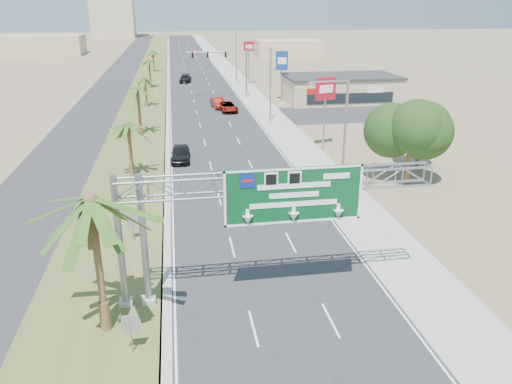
{
  "coord_description": "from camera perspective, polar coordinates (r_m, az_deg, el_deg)",
  "views": [
    {
      "loc": [
        -5.27,
        -13.6,
        15.14
      ],
      "look_at": [
        -0.55,
        15.01,
        4.2
      ],
      "focal_mm": 35.0,
      "sensor_mm": 36.0,
      "label": 1
    }
  ],
  "objects": [
    {
      "name": "sidewalk_right",
      "position": [
        125.28,
        -3.08,
        13.73
      ],
      "size": [
        4.0,
        300.0,
        0.1
      ],
      "primitive_type": "cube",
      "color": "#9E9B93",
      "rests_on": "ground"
    },
    {
      "name": "building_distant_right",
      "position": [
        158.11,
        3.69,
        16.05
      ],
      "size": [
        20.0,
        12.0,
        5.0
      ],
      "primitive_type": "cube",
      "color": "tan",
      "rests_on": "ground"
    },
    {
      "name": "pole_sign_red_far",
      "position": [
        101.52,
        -0.83,
        15.93
      ],
      "size": [
        2.12,
        1.19,
        8.54
      ],
      "color": "gray",
      "rests_on": "ground"
    },
    {
      "name": "median_signback_a",
      "position": [
        24.04,
        -14.16,
        -14.76
      ],
      "size": [
        0.75,
        0.08,
        2.08
      ],
      "color": "gray",
      "rests_on": "ground"
    },
    {
      "name": "oak_near",
      "position": [
        45.74,
        17.34,
        6.31
      ],
      "size": [
        4.5,
        4.5,
        6.8
      ],
      "color": "brown",
      "rests_on": "ground"
    },
    {
      "name": "median_grass",
      "position": [
        124.61,
        -11.8,
        13.3
      ],
      "size": [
        7.0,
        300.0,
        0.12
      ],
      "primitive_type": "cube",
      "color": "#435826",
      "rests_on": "ground"
    },
    {
      "name": "pole_sign_red_near",
      "position": [
        55.22,
        7.96,
        11.2
      ],
      "size": [
        2.39,
        0.97,
        8.04
      ],
      "color": "gray",
      "rests_on": "ground"
    },
    {
      "name": "palm_near",
      "position": [
        23.44,
        -18.39,
        -0.94
      ],
      "size": [
        5.7,
        5.7,
        8.35
      ],
      "color": "brown",
      "rests_on": "ground"
    },
    {
      "name": "car_mid_lane",
      "position": [
        78.89,
        -4.36,
        10.13
      ],
      "size": [
        2.26,
        4.94,
        1.57
      ],
      "primitive_type": "imported",
      "rotation": [
        0.0,
        0.0,
        0.13
      ],
      "color": "maroon",
      "rests_on": "ground"
    },
    {
      "name": "streetlight_far",
      "position": [
        102.91,
        -2.39,
        14.83
      ],
      "size": [
        3.27,
        0.44,
        10.0
      ],
      "color": "gray",
      "rests_on": "ground"
    },
    {
      "name": "car_left_lane",
      "position": [
        51.82,
        -8.64,
        4.38
      ],
      "size": [
        2.13,
        4.82,
        1.61
      ],
      "primitive_type": "imported",
      "rotation": [
        0.0,
        0.0,
        -0.05
      ],
      "color": "black",
      "rests_on": "ground"
    },
    {
      "name": "palm_row_b",
      "position": [
        46.93,
        -14.43,
        7.42
      ],
      "size": [
        3.99,
        3.99,
        5.95
      ],
      "color": "brown",
      "rests_on": "ground"
    },
    {
      "name": "palm_row_f",
      "position": [
        124.11,
        -11.72,
        15.44
      ],
      "size": [
        3.99,
        3.99,
        5.75
      ],
      "color": "brown",
      "rests_on": "ground"
    },
    {
      "name": "median_signback_b",
      "position": [
        34.59,
        -13.96,
        -3.29
      ],
      "size": [
        0.75,
        0.08,
        2.08
      ],
      "color": "gray",
      "rests_on": "ground"
    },
    {
      "name": "palm_row_e",
      "position": [
        99.2,
        -12.15,
        14.42
      ],
      "size": [
        3.99,
        3.99,
        6.15
      ],
      "color": "brown",
      "rests_on": "ground"
    },
    {
      "name": "pole_sign_blue",
      "position": [
        83.94,
        2.96,
        14.51
      ],
      "size": [
        2.02,
        0.51,
        8.24
      ],
      "color": "gray",
      "rests_on": "ground"
    },
    {
      "name": "palm_row_d",
      "position": [
        80.43,
        -12.61,
        12.53
      ],
      "size": [
        3.99,
        3.99,
        5.45
      ],
      "color": "brown",
      "rests_on": "ground"
    },
    {
      "name": "streetlight_near",
      "position": [
        39.18,
        9.74,
        4.9
      ],
      "size": [
        3.27,
        0.44,
        10.0
      ],
      "color": "gray",
      "rests_on": "ground"
    },
    {
      "name": "store_building",
      "position": [
        85.16,
        9.62,
        11.51
      ],
      "size": [
        18.0,
        10.0,
        4.0
      ],
      "primitive_type": "cube",
      "color": "tan",
      "rests_on": "ground"
    },
    {
      "name": "sign_gantry",
      "position": [
        25.57,
        0.72,
        -0.14
      ],
      "size": [
        16.75,
        1.24,
        7.5
      ],
      "color": "gray",
      "rests_on": "ground"
    },
    {
      "name": "car_far",
      "position": [
        106.43,
        -8.08,
        12.72
      ],
      "size": [
        2.84,
        5.57,
        1.55
      ],
      "primitive_type": "imported",
      "rotation": [
        0.0,
        0.0,
        -0.13
      ],
      "color": "black",
      "rests_on": "ground"
    },
    {
      "name": "opposing_road",
      "position": [
        125.08,
        -15.08,
        13.04
      ],
      "size": [
        8.0,
        300.0,
        0.02
      ],
      "primitive_type": "cube",
      "color": "#28282B",
      "rests_on": "ground"
    },
    {
      "name": "oak_far",
      "position": [
        50.7,
        18.36,
        6.72
      ],
      "size": [
        3.5,
        3.5,
        5.6
      ],
      "color": "brown",
      "rests_on": "ground"
    },
    {
      "name": "road",
      "position": [
        124.64,
        -7.08,
        13.55
      ],
      "size": [
        12.0,
        300.0,
        0.02
      ],
      "primitive_type": "cube",
      "color": "#28282B",
      "rests_on": "ground"
    },
    {
      "name": "streetlight_mid",
      "position": [
        67.61,
        1.49,
        11.78
      ],
      "size": [
        3.27,
        0.44,
        10.0
      ],
      "color": "gray",
      "rests_on": "ground"
    },
    {
      "name": "signal_mast",
      "position": [
        86.82,
        -2.47,
        13.85
      ],
      "size": [
        10.28,
        0.71,
        8.0
      ],
      "color": "gray",
      "rests_on": "ground"
    },
    {
      "name": "car_right_lane",
      "position": [
        75.84,
        -3.22,
        9.67
      ],
      "size": [
        2.85,
        5.29,
        1.41
      ],
      "primitive_type": "imported",
      "rotation": [
        0.0,
        0.0,
        0.1
      ],
      "color": "gray",
      "rests_on": "ground"
    },
    {
      "name": "palm_row_c",
      "position": [
        62.47,
        -13.41,
        11.4
      ],
      "size": [
        3.99,
        3.99,
        6.75
      ],
      "color": "brown",
      "rests_on": "ground"
    },
    {
      "name": "building_distant_left",
      "position": [
        178.5,
        -23.06,
        15.21
      ],
      "size": [
        24.0,
        14.0,
        6.0
      ],
      "primitive_type": "cube",
      "color": "tan",
      "rests_on": "ground"
    }
  ]
}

